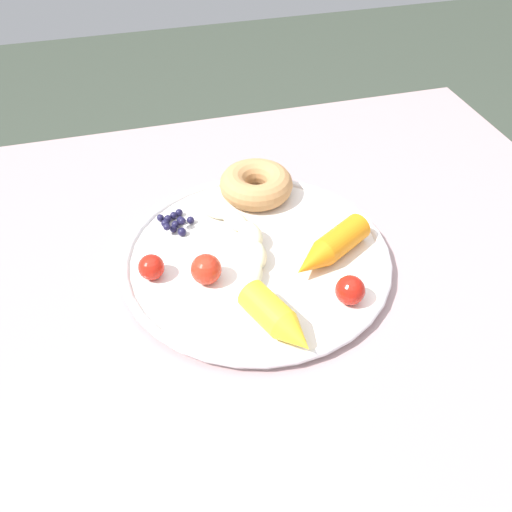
% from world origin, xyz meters
% --- Properties ---
extents(dining_table, '(1.00, 0.88, 0.75)m').
position_xyz_m(dining_table, '(0.00, 0.00, 0.66)').
color(dining_table, '#A88A8C').
rests_on(dining_table, ground_plane).
extents(plate, '(0.36, 0.36, 0.02)m').
position_xyz_m(plate, '(0.02, -0.04, 0.76)').
color(plate, silver).
rests_on(plate, dining_table).
extents(banana, '(0.08, 0.19, 0.03)m').
position_xyz_m(banana, '(0.03, -0.07, 0.78)').
color(banana, '#EDE9BB').
rests_on(banana, plate).
extents(carrot_orange, '(0.13, 0.10, 0.04)m').
position_xyz_m(carrot_orange, '(-0.07, -0.01, 0.78)').
color(carrot_orange, orange).
rests_on(carrot_orange, plate).
extents(carrot_yellow, '(0.07, 0.11, 0.04)m').
position_xyz_m(carrot_yellow, '(0.03, 0.09, 0.78)').
color(carrot_yellow, yellow).
rests_on(carrot_yellow, plate).
extents(donut, '(0.15, 0.15, 0.04)m').
position_xyz_m(donut, '(-0.02, -0.17, 0.79)').
color(donut, tan).
rests_on(donut, plate).
extents(blueberry_pile, '(0.05, 0.06, 0.02)m').
position_xyz_m(blueberry_pile, '(0.11, -0.13, 0.77)').
color(blueberry_pile, '#191638').
rests_on(blueberry_pile, plate).
extents(tomato_near, '(0.04, 0.04, 0.04)m').
position_xyz_m(tomato_near, '(0.09, -0.01, 0.79)').
color(tomato_near, red).
rests_on(tomato_near, plate).
extents(tomato_mid, '(0.03, 0.03, 0.03)m').
position_xyz_m(tomato_mid, '(0.16, -0.04, 0.78)').
color(tomato_mid, red).
rests_on(tomato_mid, plate).
extents(tomato_far, '(0.04, 0.04, 0.04)m').
position_xyz_m(tomato_far, '(-0.07, 0.07, 0.78)').
color(tomato_far, red).
rests_on(tomato_far, plate).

